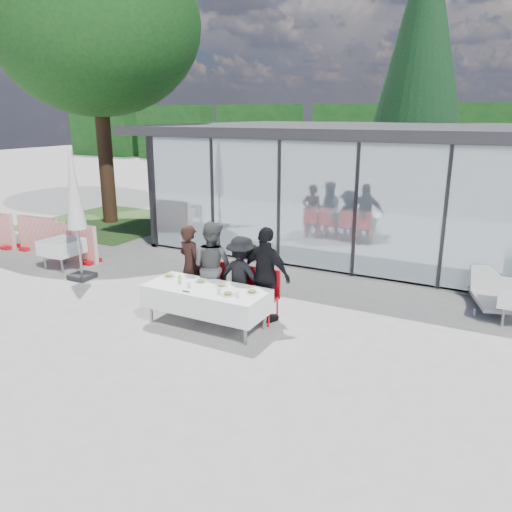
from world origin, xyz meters
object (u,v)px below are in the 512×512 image
at_px(folded_eyeglasses, 186,291).
at_px(plate_a, 169,276).
at_px(diner_d, 266,275).
at_px(plate_d, 252,292).
at_px(diner_c, 242,277).
at_px(conifer_tree, 422,49).
at_px(diner_chair_d, 267,293).
at_px(lounger, 489,293).
at_px(juice_bottle, 180,279).
at_px(diner_chair_c, 242,289).
at_px(diner_chair_a, 192,280).
at_px(spare_table_left, 62,247).
at_px(deciduous_tree, 95,25).
at_px(market_umbrella, 74,198).
at_px(diner_a, 191,266).
at_px(plate_b, 201,281).
at_px(plate_extra, 228,294).
at_px(diner_chair_b, 214,284).
at_px(diner_b, 212,267).
at_px(dining_table, 206,298).
at_px(plate_c, 221,285).

bearing_deg(folded_eyeglasses, plate_a, 145.76).
distance_m(diner_d, plate_d, 0.62).
distance_m(diner_c, conifer_tree, 13.32).
bearing_deg(diner_chair_d, plate_d, -87.34).
height_order(diner_chair_d, lounger, diner_chair_d).
height_order(plate_d, juice_bottle, juice_bottle).
xyz_separation_m(diner_c, diner_chair_c, (0.00, 0.03, -0.25)).
bearing_deg(diner_chair_a, spare_table_left, 173.02).
height_order(diner_chair_c, juice_bottle, diner_chair_c).
relative_size(plate_d, folded_eyeglasses, 1.70).
relative_size(lounger, deciduous_tree, 0.15).
bearing_deg(deciduous_tree, market_umbrella, -52.20).
relative_size(diner_a, conifer_tree, 0.16).
bearing_deg(juice_bottle, diner_a, 111.22).
xyz_separation_m(diner_d, diner_chair_d, (-0.00, 0.03, -0.36)).
height_order(diner_chair_a, plate_b, diner_chair_a).
bearing_deg(diner_c, market_umbrella, 1.09).
bearing_deg(conifer_tree, plate_extra, -91.76).
bearing_deg(folded_eyeglasses, juice_bottle, 138.59).
bearing_deg(diner_chair_b, diner_d, -1.25).
bearing_deg(plate_b, diner_b, 99.36).
relative_size(diner_d, deciduous_tree, 0.19).
bearing_deg(plate_a, plate_b, 1.66).
bearing_deg(dining_table, juice_bottle, -175.28).
relative_size(dining_table, plate_c, 9.51).
xyz_separation_m(dining_table, market_umbrella, (-4.10, 0.90, 1.39)).
relative_size(diner_chair_c, market_umbrella, 0.33).
xyz_separation_m(dining_table, lounger, (4.49, 3.52, -0.28)).
bearing_deg(plate_a, lounger, 31.78).
height_order(diner_chair_c, plate_extra, diner_chair_c).
distance_m(diner_chair_c, conifer_tree, 13.39).
bearing_deg(plate_d, diner_c, 132.29).
distance_m(diner_b, deciduous_tree, 10.87).
bearing_deg(diner_chair_a, diner_c, -1.25).
bearing_deg(diner_chair_a, plate_b, -43.22).
xyz_separation_m(diner_c, deciduous_tree, (-8.36, 5.25, 5.70)).
xyz_separation_m(market_umbrella, lounger, (8.59, 2.62, -1.67)).
bearing_deg(conifer_tree, plate_d, -90.40).
height_order(diner_chair_b, conifer_tree, conifer_tree).
height_order(spare_table_left, deciduous_tree, deciduous_tree).
height_order(diner_b, folded_eyeglasses, diner_b).
distance_m(plate_c, folded_eyeglasses, 0.67).
relative_size(folded_eyeglasses, market_umbrella, 0.05).
bearing_deg(diner_d, diner_c, 11.64).
relative_size(plate_a, juice_bottle, 1.58).
bearing_deg(conifer_tree, lounger, -69.52).
xyz_separation_m(diner_b, spare_table_left, (-4.81, 0.55, -0.34)).
relative_size(dining_table, diner_b, 1.26).
bearing_deg(diner_chair_a, folded_eyeglasses, -59.30).
distance_m(diner_b, plate_extra, 1.26).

